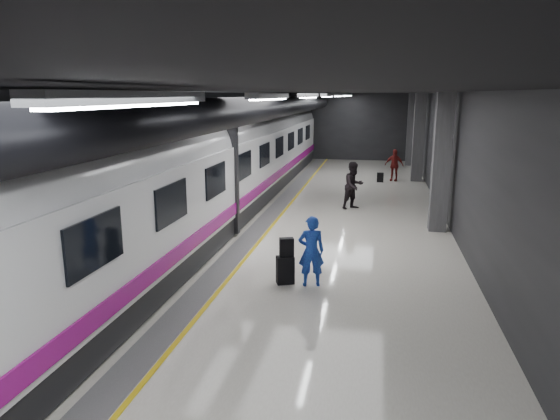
{
  "coord_description": "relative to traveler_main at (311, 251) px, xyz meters",
  "views": [
    {
      "loc": [
        2.51,
        -14.8,
        4.42
      ],
      "look_at": [
        -0.03,
        -1.85,
        1.36
      ],
      "focal_mm": 32.0,
      "sensor_mm": 36.0,
      "label": 1
    }
  ],
  "objects": [
    {
      "name": "suitcase_main",
      "position": [
        -0.62,
        0.01,
        -0.51
      ],
      "size": [
        0.48,
        0.4,
        0.67
      ],
      "primitive_type": "cube",
      "rotation": [
        0.0,
        0.0,
        0.4
      ],
      "color": "black",
      "rests_on": "ground"
    },
    {
      "name": "ground",
      "position": [
        -1.08,
        3.73,
        -0.85
      ],
      "size": [
        40.0,
        40.0,
        0.0
      ],
      "primitive_type": "plane",
      "color": "silver",
      "rests_on": "ground"
    },
    {
      "name": "platform_hall",
      "position": [
        -1.37,
        4.68,
        2.69
      ],
      "size": [
        10.02,
        40.02,
        4.51
      ],
      "color": "black",
      "rests_on": "ground"
    },
    {
      "name": "traveler_far_a",
      "position": [
        0.56,
        8.39,
        0.09
      ],
      "size": [
        1.15,
        1.13,
        1.87
      ],
      "primitive_type": "imported",
      "rotation": [
        0.0,
        0.0,
        0.74
      ],
      "color": "black",
      "rests_on": "ground"
    },
    {
      "name": "train",
      "position": [
        -4.33,
        3.73,
        1.22
      ],
      "size": [
        3.05,
        38.0,
        4.05
      ],
      "color": "black",
      "rests_on": "ground"
    },
    {
      "name": "shoulder_bag",
      "position": [
        -0.6,
        0.05,
        0.05
      ],
      "size": [
        0.37,
        0.28,
        0.44
      ],
      "primitive_type": "cube",
      "rotation": [
        0.0,
        0.0,
        0.35
      ],
      "color": "black",
      "rests_on": "suitcase_main"
    },
    {
      "name": "traveler_far_b",
      "position": [
        2.3,
        15.44,
        -0.02
      ],
      "size": [
        1.04,
        0.65,
        1.65
      ],
      "primitive_type": "imported",
      "rotation": [
        0.0,
        0.0,
        -0.28
      ],
      "color": "maroon",
      "rests_on": "ground"
    },
    {
      "name": "traveler_main",
      "position": [
        0.0,
        0.0,
        0.0
      ],
      "size": [
        0.7,
        0.54,
        1.69
      ],
      "primitive_type": "imported",
      "rotation": [
        0.0,
        0.0,
        3.39
      ],
      "color": "blue",
      "rests_on": "ground"
    },
    {
      "name": "suitcase_far",
      "position": [
        1.61,
        14.9,
        -0.6
      ],
      "size": [
        0.33,
        0.22,
        0.49
      ],
      "primitive_type": "cube",
      "rotation": [
        0.0,
        0.0,
        0.02
      ],
      "color": "black",
      "rests_on": "ground"
    }
  ]
}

